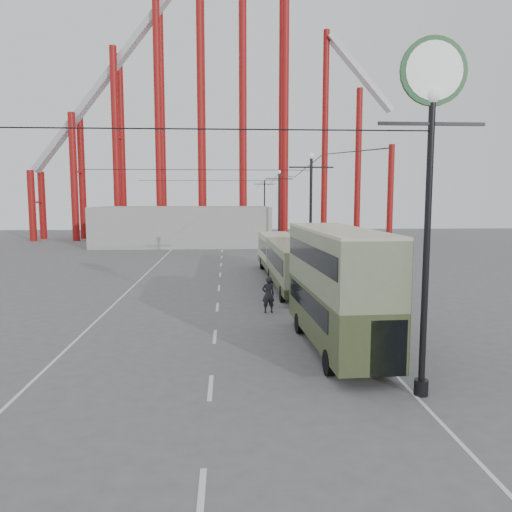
{
  "coord_description": "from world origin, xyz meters",
  "views": [
    {
      "loc": [
        -0.43,
        -17.67,
        6.14
      ],
      "look_at": [
        1.14,
        9.14,
        3.0
      ],
      "focal_mm": 35.0,
      "sensor_mm": 36.0,
      "label": 1
    }
  ],
  "objects": [
    {
      "name": "single_decker_green",
      "position": [
        3.9,
        14.83,
        1.77
      ],
      "size": [
        2.7,
        11.13,
        3.14
      ],
      "rotation": [
        0.0,
        0.0,
        0.01
      ],
      "color": "#677455",
      "rests_on": "ground"
    },
    {
      "name": "lamp_post_distant",
      "position": [
        5.6,
        62.0,
        4.68
      ],
      "size": [
        3.2,
        0.44,
        9.32
      ],
      "color": "black",
      "rests_on": "ground"
    },
    {
      "name": "double_decker_bus",
      "position": [
        3.97,
        1.84,
        2.76
      ],
      "size": [
        2.72,
        9.27,
        4.93
      ],
      "rotation": [
        0.0,
        0.0,
        0.04
      ],
      "color": "#363F22",
      "rests_on": "ground"
    },
    {
      "name": "single_decker_cream",
      "position": [
        3.82,
        22.16,
        1.76
      ],
      "size": [
        2.9,
        10.13,
        3.12
      ],
      "rotation": [
        0.0,
        0.0,
        0.04
      ],
      "color": "beige",
      "rests_on": "ground"
    },
    {
      "name": "fairground_shed",
      "position": [
        -6.0,
        47.0,
        2.5
      ],
      "size": [
        22.0,
        10.0,
        5.0
      ],
      "primitive_type": "cube",
      "color": "#9A9995",
      "rests_on": "ground"
    },
    {
      "name": "roller_coaster",
      "position": [
        -2.49,
        56.89,
        22.92
      ],
      "size": [
        52.95,
        5.0,
        55.48
      ],
      "color": "maroon",
      "rests_on": "ground"
    },
    {
      "name": "lamp_post_mid",
      "position": [
        5.6,
        18.0,
        4.68
      ],
      "size": [
        3.2,
        0.44,
        9.32
      ],
      "color": "black",
      "rests_on": "ground"
    },
    {
      "name": "pedestrian",
      "position": [
        1.75,
        8.53,
        0.98
      ],
      "size": [
        0.79,
        0.6,
        1.96
      ],
      "primitive_type": "imported",
      "rotation": [
        0.0,
        0.0,
        3.33
      ],
      "color": "black",
      "rests_on": "ground"
    },
    {
      "name": "lamp_post_near",
      "position": [
        5.6,
        -3.0,
        7.86
      ],
      "size": [
        3.2,
        0.44,
        10.8
      ],
      "color": "black",
      "rests_on": "ground"
    },
    {
      "name": "ground",
      "position": [
        0.0,
        0.0,
        0.0
      ],
      "size": [
        160.0,
        160.0,
        0.0
      ],
      "primitive_type": "plane",
      "color": "#545457",
      "rests_on": "ground"
    },
    {
      "name": "lamp_post_far",
      "position": [
        5.6,
        40.0,
        4.68
      ],
      "size": [
        3.2,
        0.44,
        9.32
      ],
      "color": "black",
      "rests_on": "ground"
    },
    {
      "name": "road_markings",
      "position": [
        -0.86,
        19.7,
        0.01
      ],
      "size": [
        12.52,
        120.0,
        0.01
      ],
      "color": "silver",
      "rests_on": "ground"
    }
  ]
}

